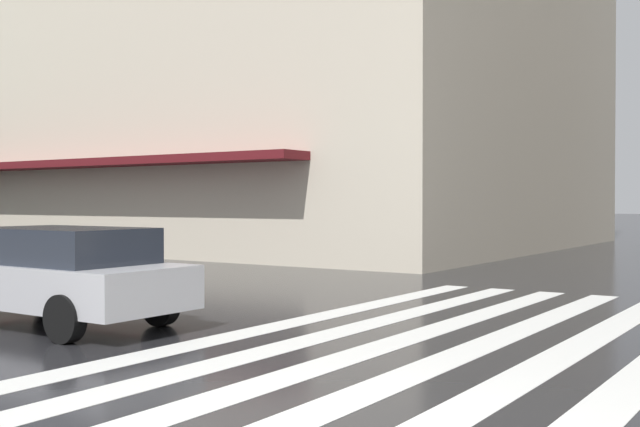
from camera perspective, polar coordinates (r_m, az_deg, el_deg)
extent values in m
cube|color=silver|center=(9.19, 16.65, -10.31)|extent=(13.00, 0.50, 0.01)
cube|color=silver|center=(9.53, 10.81, -9.89)|extent=(13.00, 0.50, 0.01)
cube|color=silver|center=(9.96, 5.43, -9.41)|extent=(13.00, 0.50, 0.01)
cube|color=silver|center=(10.46, 0.55, -8.91)|extent=(13.00, 0.50, 0.01)
cube|color=silver|center=(11.03, -3.84, -8.39)|extent=(13.00, 0.50, 0.01)
cube|color=beige|center=(33.92, -2.15, 12.58)|extent=(19.54, 22.09, 17.29)
cube|color=#591419|center=(25.59, -15.94, 3.59)|extent=(1.20, 15.46, 0.24)
cube|color=#B7B7BC|center=(11.79, -18.80, -4.87)|extent=(1.75, 4.10, 0.60)
cube|color=#232833|center=(11.63, -18.37, -2.23)|extent=(1.54, 2.46, 0.50)
cylinder|color=black|center=(13.31, -19.24, -5.51)|extent=(0.20, 0.62, 0.62)
cylinder|color=black|center=(10.34, -18.22, -7.35)|extent=(0.20, 0.62, 0.62)
cylinder|color=black|center=(11.42, -11.64, -6.54)|extent=(0.20, 0.62, 0.62)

